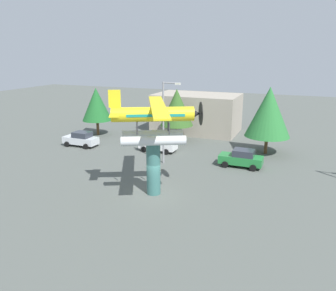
{
  "coord_description": "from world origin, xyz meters",
  "views": [
    {
      "loc": [
        10.64,
        -22.71,
        11.05
      ],
      "look_at": [
        0.0,
        3.0,
        3.22
      ],
      "focal_mm": 36.11,
      "sensor_mm": 36.0,
      "label": 1
    }
  ],
  "objects_px": {
    "car_mid_white": "(159,144)",
    "tree_west": "(96,104)",
    "storefront_building": "(197,113)",
    "tree_center_back": "(269,112)",
    "car_near_silver": "(81,139)",
    "car_far_green": "(241,158)",
    "floatplane_monument": "(155,121)",
    "display_pedestal": "(153,168)",
    "tree_east": "(177,107)",
    "streetlight_primary": "(165,117)"
  },
  "relations": [
    {
      "from": "car_mid_white",
      "to": "tree_west",
      "type": "bearing_deg",
      "value": -20.26
    },
    {
      "from": "storefront_building",
      "to": "tree_west",
      "type": "relative_size",
      "value": 1.8
    },
    {
      "from": "tree_center_back",
      "to": "tree_west",
      "type": "bearing_deg",
      "value": 179.52
    },
    {
      "from": "car_near_silver",
      "to": "tree_west",
      "type": "height_order",
      "value": "tree_west"
    },
    {
      "from": "car_near_silver",
      "to": "car_mid_white",
      "type": "relative_size",
      "value": 1.0
    },
    {
      "from": "car_far_green",
      "to": "storefront_building",
      "type": "height_order",
      "value": "storefront_building"
    },
    {
      "from": "floatplane_monument",
      "to": "tree_center_back",
      "type": "relative_size",
      "value": 1.32
    },
    {
      "from": "display_pedestal",
      "to": "floatplane_monument",
      "type": "relative_size",
      "value": 0.44
    },
    {
      "from": "floatplane_monument",
      "to": "car_far_green",
      "type": "distance_m",
      "value": 11.64
    },
    {
      "from": "tree_east",
      "to": "storefront_building",
      "type": "bearing_deg",
      "value": 83.41
    },
    {
      "from": "streetlight_primary",
      "to": "tree_center_back",
      "type": "bearing_deg",
      "value": 39.25
    },
    {
      "from": "car_near_silver",
      "to": "car_mid_white",
      "type": "xyz_separation_m",
      "value": [
        9.44,
        1.57,
        0.0
      ]
    },
    {
      "from": "car_near_silver",
      "to": "tree_west",
      "type": "xyz_separation_m",
      "value": [
        -1.35,
        5.55,
        3.3
      ]
    },
    {
      "from": "car_far_green",
      "to": "tree_west",
      "type": "distance_m",
      "value": 21.52
    },
    {
      "from": "display_pedestal",
      "to": "car_near_silver",
      "type": "xyz_separation_m",
      "value": [
        -13.88,
        9.35,
        -1.26
      ]
    },
    {
      "from": "display_pedestal",
      "to": "tree_east",
      "type": "xyz_separation_m",
      "value": [
        -4.21,
        15.98,
        2.14
      ]
    },
    {
      "from": "display_pedestal",
      "to": "tree_west",
      "type": "distance_m",
      "value": 21.41
    },
    {
      "from": "car_mid_white",
      "to": "tree_center_back",
      "type": "bearing_deg",
      "value": -161.51
    },
    {
      "from": "display_pedestal",
      "to": "tree_center_back",
      "type": "distance_m",
      "value": 16.45
    },
    {
      "from": "tree_east",
      "to": "tree_west",
      "type": "bearing_deg",
      "value": -174.43
    },
    {
      "from": "car_near_silver",
      "to": "floatplane_monument",
      "type": "bearing_deg",
      "value": 146.43
    },
    {
      "from": "streetlight_primary",
      "to": "storefront_building",
      "type": "height_order",
      "value": "streetlight_primary"
    },
    {
      "from": "streetlight_primary",
      "to": "storefront_building",
      "type": "distance_m",
      "value": 14.87
    },
    {
      "from": "car_far_green",
      "to": "tree_east",
      "type": "height_order",
      "value": "tree_east"
    },
    {
      "from": "display_pedestal",
      "to": "tree_east",
      "type": "bearing_deg",
      "value": 104.75
    },
    {
      "from": "car_far_green",
      "to": "storefront_building",
      "type": "bearing_deg",
      "value": -55.65
    },
    {
      "from": "floatplane_monument",
      "to": "car_far_green",
      "type": "relative_size",
      "value": 2.32
    },
    {
      "from": "car_near_silver",
      "to": "storefront_building",
      "type": "bearing_deg",
      "value": -129.35
    },
    {
      "from": "display_pedestal",
      "to": "storefront_building",
      "type": "relative_size",
      "value": 0.37
    },
    {
      "from": "tree_west",
      "to": "tree_center_back",
      "type": "xyz_separation_m",
      "value": [
        22.14,
        -0.19,
        0.49
      ]
    },
    {
      "from": "car_near_silver",
      "to": "streetlight_primary",
      "type": "xyz_separation_m",
      "value": [
        11.77,
        -2.0,
        3.86
      ]
    },
    {
      "from": "floatplane_monument",
      "to": "car_mid_white",
      "type": "distance_m",
      "value": 12.82
    },
    {
      "from": "floatplane_monument",
      "to": "car_mid_white",
      "type": "bearing_deg",
      "value": 85.63
    },
    {
      "from": "car_far_green",
      "to": "streetlight_primary",
      "type": "relative_size",
      "value": 0.51
    },
    {
      "from": "display_pedestal",
      "to": "tree_center_back",
      "type": "height_order",
      "value": "tree_center_back"
    },
    {
      "from": "tree_west",
      "to": "tree_east",
      "type": "bearing_deg",
      "value": 5.57
    },
    {
      "from": "streetlight_primary",
      "to": "storefront_building",
      "type": "relative_size",
      "value": 0.72
    },
    {
      "from": "streetlight_primary",
      "to": "tree_east",
      "type": "relative_size",
      "value": 1.25
    },
    {
      "from": "car_far_green",
      "to": "tree_east",
      "type": "xyz_separation_m",
      "value": [
        -9.45,
        6.79,
        3.41
      ]
    },
    {
      "from": "storefront_building",
      "to": "car_far_green",
      "type": "bearing_deg",
      "value": -55.65
    },
    {
      "from": "car_far_green",
      "to": "car_near_silver",
      "type": "bearing_deg",
      "value": -0.49
    },
    {
      "from": "floatplane_monument",
      "to": "tree_west",
      "type": "bearing_deg",
      "value": 108.83
    },
    {
      "from": "floatplane_monument",
      "to": "streetlight_primary",
      "type": "distance_m",
      "value": 7.72
    },
    {
      "from": "floatplane_monument",
      "to": "tree_center_back",
      "type": "distance_m",
      "value": 16.2
    },
    {
      "from": "car_far_green",
      "to": "tree_east",
      "type": "relative_size",
      "value": 0.64
    },
    {
      "from": "car_mid_white",
      "to": "tree_west",
      "type": "height_order",
      "value": "tree_west"
    },
    {
      "from": "car_mid_white",
      "to": "tree_east",
      "type": "relative_size",
      "value": 0.64
    },
    {
      "from": "display_pedestal",
      "to": "storefront_building",
      "type": "bearing_deg",
      "value": 99.06
    },
    {
      "from": "car_mid_white",
      "to": "storefront_building",
      "type": "relative_size",
      "value": 0.37
    },
    {
      "from": "car_near_silver",
      "to": "car_far_green",
      "type": "xyz_separation_m",
      "value": [
        19.13,
        -0.17,
        0.0
      ]
    }
  ]
}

